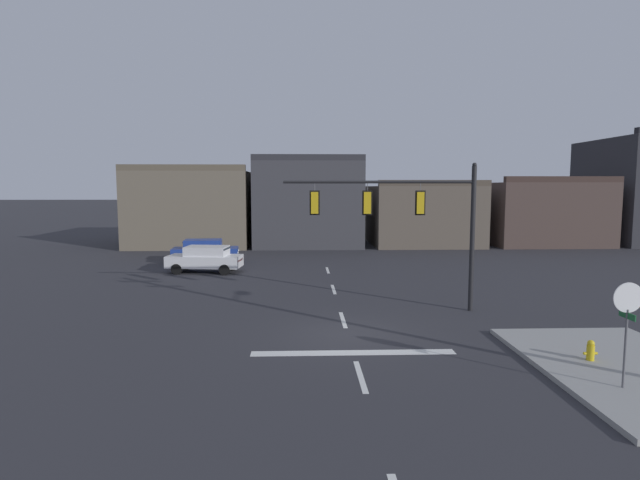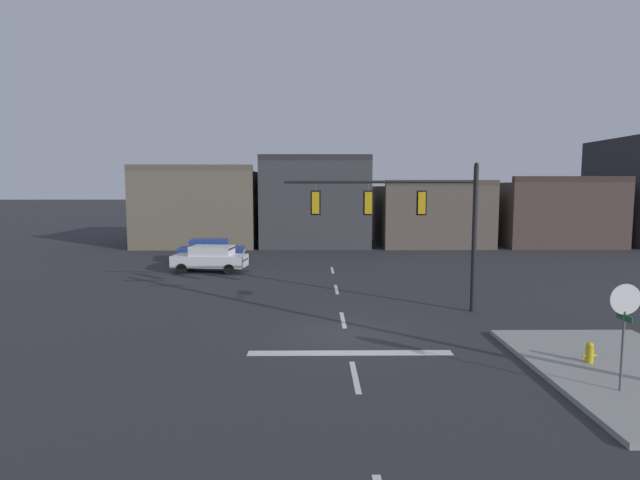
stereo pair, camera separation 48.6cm
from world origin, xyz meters
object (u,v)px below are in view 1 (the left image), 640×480
signal_mast_near_side (408,212)px  fire_hydrant (590,354)px  car_lot_nearside (205,259)px  car_lot_middle (205,250)px  stop_sign (627,310)px

signal_mast_near_side → fire_hydrant: size_ratio=10.59×
signal_mast_near_side → car_lot_nearside: size_ratio=1.73×
car_lot_middle → fire_hydrant: size_ratio=6.09×
car_lot_nearside → car_lot_middle: (-0.78, 4.00, 0.00)m
fire_hydrant → signal_mast_near_side: bearing=120.0°
signal_mast_near_side → fire_hydrant: bearing=-60.0°
stop_sign → fire_hydrant: stop_sign is taller
stop_sign → signal_mast_near_side: bearing=112.3°
signal_mast_near_side → stop_sign: bearing=-67.7°
car_lot_nearside → fire_hydrant: size_ratio=6.13×
stop_sign → car_lot_middle: size_ratio=0.62×
signal_mast_near_side → stop_sign: signal_mast_near_side is taller
stop_sign → fire_hydrant: 2.74m
signal_mast_near_side → car_lot_nearside: bearing=136.0°
car_lot_middle → fire_hydrant: (15.03, -20.78, -0.53)m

